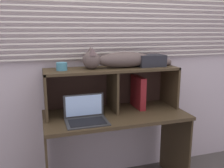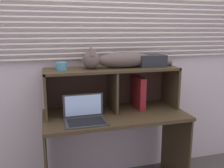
{
  "view_description": "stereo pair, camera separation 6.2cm",
  "coord_description": "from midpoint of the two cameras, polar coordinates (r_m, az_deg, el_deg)",
  "views": [
    {
      "loc": [
        -0.64,
        -1.77,
        1.51
      ],
      "look_at": [
        0.0,
        0.32,
        1.02
      ],
      "focal_mm": 39.04,
      "sensor_mm": 36.0,
      "label": 1
    },
    {
      "loc": [
        -0.58,
        -1.79,
        1.51
      ],
      "look_at": [
        0.0,
        0.32,
        1.02
      ],
      "focal_mm": 39.04,
      "sensor_mm": 36.0,
      "label": 2
    }
  ],
  "objects": [
    {
      "name": "back_panel_with_blinds",
      "position": [
        2.42,
        -2.31,
        6.65
      ],
      "size": [
        4.4,
        0.08,
        2.5
      ],
      "color": "beige",
      "rests_on": "ground"
    },
    {
      "name": "desk",
      "position": [
        2.27,
        0.04,
        -10.84
      ],
      "size": [
        1.27,
        0.59,
        0.77
      ],
      "color": "#3D2F1C",
      "rests_on": "ground"
    },
    {
      "name": "hutch_shelf_unit",
      "position": [
        2.27,
        -1.0,
        0.94
      ],
      "size": [
        1.22,
        0.35,
        0.4
      ],
      "color": "#3D2F1C",
      "rests_on": "desk"
    },
    {
      "name": "cat",
      "position": [
        2.22,
        0.67,
        5.74
      ],
      "size": [
        0.86,
        0.17,
        0.19
      ],
      "color": "brown",
      "rests_on": "hutch_shelf_unit"
    },
    {
      "name": "laptop",
      "position": [
        2.04,
        -7.01,
        -7.49
      ],
      "size": [
        0.34,
        0.25,
        0.21
      ],
      "color": "#2F2F2F",
      "rests_on": "desk"
    },
    {
      "name": "binder_upright",
      "position": [
        2.35,
        5.36,
        -1.9
      ],
      "size": [
        0.06,
        0.26,
        0.3
      ],
      "primitive_type": "cube",
      "color": "maroon",
      "rests_on": "desk"
    },
    {
      "name": "book_stack",
      "position": [
        2.24,
        -8.79,
        -6.07
      ],
      "size": [
        0.18,
        0.25,
        0.06
      ],
      "color": "brown",
      "rests_on": "desk"
    },
    {
      "name": "small_basket",
      "position": [
        2.13,
        -12.51,
        4.04
      ],
      "size": [
        0.09,
        0.09,
        0.07
      ],
      "primitive_type": "cylinder",
      "color": "teal",
      "rests_on": "hutch_shelf_unit"
    },
    {
      "name": "storage_box",
      "position": [
        2.34,
        8.22,
        5.47
      ],
      "size": [
        0.25,
        0.18,
        0.11
      ],
      "primitive_type": "cube",
      "color": "#232328",
      "rests_on": "hutch_shelf_unit"
    }
  ]
}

